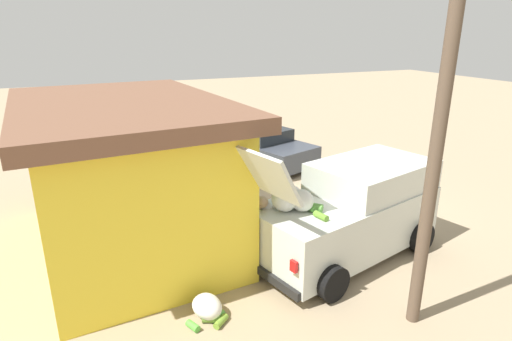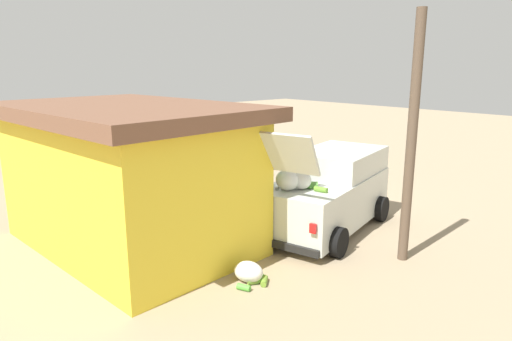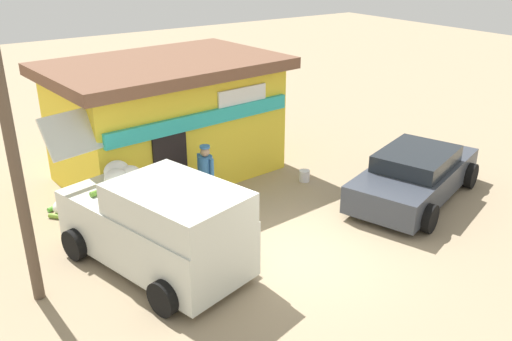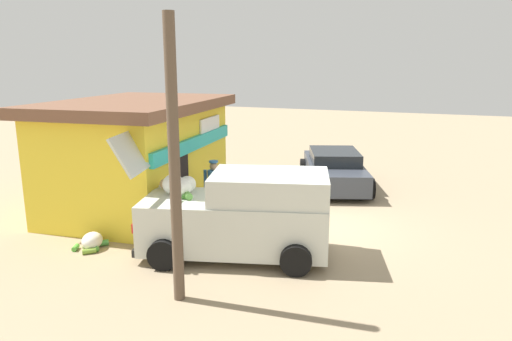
% 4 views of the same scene
% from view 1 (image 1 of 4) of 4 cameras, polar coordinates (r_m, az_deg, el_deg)
% --- Properties ---
extents(ground_plane, '(60.00, 60.00, 0.00)m').
position_cam_1_polar(ground_plane, '(11.83, 9.66, -4.16)').
color(ground_plane, '#9E896B').
extents(storefront_bar, '(6.35, 4.51, 3.18)m').
position_cam_1_polar(storefront_bar, '(9.37, -17.03, -0.31)').
color(storefront_bar, yellow).
rests_on(storefront_bar, ground_plane).
extents(delivery_van, '(2.92, 4.81, 2.73)m').
position_cam_1_polar(delivery_van, '(8.98, 12.57, -5.37)').
color(delivery_van, silver).
rests_on(delivery_van, ground_plane).
extents(parked_sedan, '(4.72, 3.20, 1.26)m').
position_cam_1_polar(parked_sedan, '(14.93, 0.16, 3.43)').
color(parked_sedan, '#383D47').
rests_on(parked_sedan, ground_plane).
extents(vendor_standing, '(0.39, 0.56, 1.65)m').
position_cam_1_polar(vendor_standing, '(9.89, -1.83, -2.66)').
color(vendor_standing, navy).
rests_on(vendor_standing, ground_plane).
extents(customer_bending, '(0.72, 0.63, 1.56)m').
position_cam_1_polar(customer_bending, '(8.39, 0.65, -6.75)').
color(customer_bending, '#4C4C51').
rests_on(customer_bending, ground_plane).
extents(unloaded_banana_pile, '(0.78, 0.70, 0.38)m').
position_cam_1_polar(unloaded_banana_pile, '(7.34, -6.56, -17.99)').
color(unloaded_banana_pile, silver).
rests_on(unloaded_banana_pile, ground_plane).
extents(paint_bucket, '(0.29, 0.29, 0.31)m').
position_cam_1_polar(paint_bucket, '(12.85, -6.60, -1.41)').
color(paint_bucket, silver).
rests_on(paint_bucket, ground_plane).
extents(utility_pole, '(0.20, 0.20, 5.05)m').
position_cam_1_polar(utility_pole, '(6.65, 22.82, -0.49)').
color(utility_pole, brown).
rests_on(utility_pole, ground_plane).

